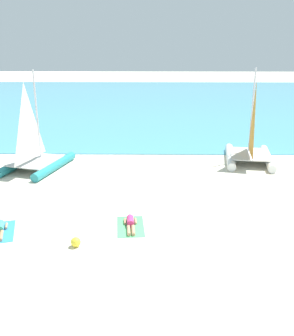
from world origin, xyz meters
TOP-DOWN VIEW (x-y plane):
  - ground_plane at (0.00, 10.00)m, footprint 120.00×120.00m
  - ocean_water at (0.00, 31.24)m, footprint 120.00×40.00m
  - sailboat_teal at (-6.53, 8.32)m, footprint 3.86×4.92m
  - sailboat_white at (6.24, 9.82)m, footprint 3.36×4.68m
  - towel_left at (-5.84, 0.55)m, footprint 1.57×2.12m
  - sunbather_left at (-5.85, 0.61)m, footprint 0.79×1.55m
  - towel_right at (-0.63, 1.09)m, footprint 1.26×1.99m
  - sunbather_right at (-0.63, 1.16)m, footprint 0.58×1.57m
  - beach_ball at (-2.58, -0.53)m, footprint 0.37×0.37m

SIDE VIEW (x-z plane):
  - ground_plane at x=0.00m, z-range 0.00..0.00m
  - towel_left at x=-5.84m, z-range 0.00..0.01m
  - towel_right at x=-0.63m, z-range 0.00..0.01m
  - ocean_water at x=0.00m, z-range 0.00..0.05m
  - sunbather_left at x=-5.85m, z-range -0.02..0.28m
  - sunbather_right at x=-0.63m, z-range -0.02..0.28m
  - beach_ball at x=-2.58m, z-range 0.00..0.37m
  - sailboat_teal at x=-6.53m, z-range -1.98..3.66m
  - sailboat_white at x=6.24m, z-range -1.98..3.67m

